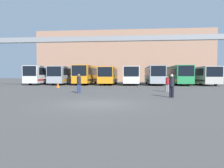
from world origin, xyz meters
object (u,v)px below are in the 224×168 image
at_px(bus_slot_5, 154,74).
at_px(pedestrian_far_center, 79,83).
at_px(bus_slot_0, 44,74).
at_px(bus_slot_7, 202,75).
at_px(bus_slot_4, 131,75).
at_px(pedestrian_near_center, 167,83).
at_px(pedestrian_mid_right, 172,85).
at_px(traffic_cone, 58,85).
at_px(bus_slot_1, 65,74).
at_px(bus_slot_3, 109,75).
at_px(bus_slot_2, 87,74).
at_px(bus_slot_6, 177,74).

distance_m(bus_slot_5, pedestrian_far_center, 20.63).
relative_size(bus_slot_0, bus_slot_7, 0.98).
bearing_deg(bus_slot_5, bus_slot_4, -179.58).
xyz_separation_m(bus_slot_7, pedestrian_near_center, (-8.67, -15.82, -0.90)).
distance_m(bus_slot_0, pedestrian_mid_right, 28.32).
bearing_deg(pedestrian_far_center, pedestrian_near_center, 161.34).
xyz_separation_m(pedestrian_far_center, traffic_cone, (-4.96, 7.97, -0.61)).
relative_size(bus_slot_1, bus_slot_3, 0.99).
height_order(bus_slot_1, pedestrian_near_center, bus_slot_1).
bearing_deg(bus_slot_7, traffic_cone, -155.27).
bearing_deg(bus_slot_7, bus_slot_5, 176.33).
bearing_deg(bus_slot_0, traffic_cone, -57.09).
relative_size(pedestrian_far_center, traffic_cone, 2.69).
height_order(bus_slot_2, traffic_cone, bus_slot_2).
xyz_separation_m(pedestrian_mid_right, pedestrian_far_center, (-7.73, 2.82, 0.02)).
bearing_deg(bus_slot_6, bus_slot_5, 177.38).
distance_m(bus_slot_5, bus_slot_7, 8.14).
relative_size(bus_slot_7, pedestrian_mid_right, 6.26).
bearing_deg(bus_slot_0, pedestrian_far_center, -57.55).
height_order(bus_slot_4, pedestrian_near_center, bus_slot_4).
height_order(pedestrian_mid_right, traffic_cone, pedestrian_mid_right).
distance_m(bus_slot_4, pedestrian_mid_right, 21.61).
bearing_deg(bus_slot_4, pedestrian_mid_right, -82.22).
distance_m(bus_slot_0, bus_slot_5, 20.33).
xyz_separation_m(bus_slot_2, bus_slot_7, (20.32, -0.01, -0.16)).
bearing_deg(bus_slot_3, bus_slot_7, -0.31).
height_order(bus_slot_3, bus_slot_5, bus_slot_5).
relative_size(bus_slot_6, traffic_cone, 17.43).
distance_m(bus_slot_1, pedestrian_far_center, 19.58).
height_order(bus_slot_5, bus_slot_6, bus_slot_6).
bearing_deg(pedestrian_near_center, bus_slot_2, 131.21).
xyz_separation_m(bus_slot_5, traffic_cone, (-13.83, -10.64, -1.50)).
height_order(bus_slot_2, pedestrian_near_center, bus_slot_2).
relative_size(bus_slot_0, pedestrian_mid_right, 6.16).
bearing_deg(bus_slot_3, pedestrian_near_center, -64.51).
xyz_separation_m(bus_slot_3, pedestrian_far_center, (-0.74, -18.18, -0.81)).
distance_m(bus_slot_0, bus_slot_6, 24.39).
xyz_separation_m(bus_slot_2, bus_slot_3, (4.06, 0.08, -0.15)).
bearing_deg(bus_slot_0, bus_slot_6, 0.99).
distance_m(bus_slot_3, bus_slot_5, 8.14).
height_order(bus_slot_0, bus_slot_5, bus_slot_0).
bearing_deg(bus_slot_2, bus_slot_1, 179.77).
relative_size(bus_slot_3, pedestrian_near_center, 6.90).
bearing_deg(pedestrian_near_center, bus_slot_7, 66.12).
xyz_separation_m(bus_slot_1, pedestrian_mid_right, (15.11, -20.93, -0.90)).
xyz_separation_m(bus_slot_0, traffic_cone, (6.49, -10.03, -1.54)).
height_order(bus_slot_0, bus_slot_2, bus_slot_2).
distance_m(bus_slot_4, bus_slot_7, 12.20).
xyz_separation_m(bus_slot_1, bus_slot_6, (20.32, 0.31, 0.04)).
height_order(bus_slot_1, pedestrian_far_center, bus_slot_1).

